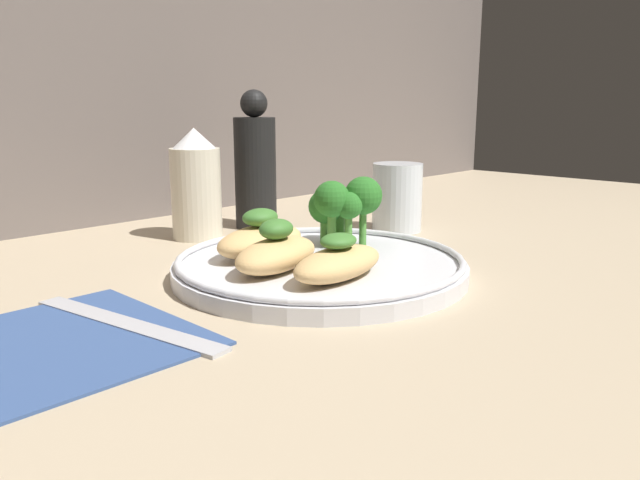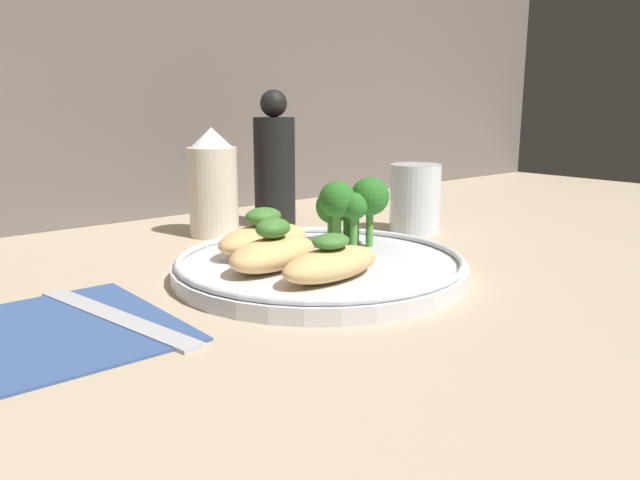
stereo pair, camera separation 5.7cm
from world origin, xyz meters
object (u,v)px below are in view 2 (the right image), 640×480
at_px(pepper_grinder, 275,166).
at_px(drinking_glass, 415,199).
at_px(plate, 320,266).
at_px(sauce_bottle, 213,185).
at_px(broccoli_bunch, 349,203).

bearing_deg(pepper_grinder, drinking_glass, -52.90).
bearing_deg(pepper_grinder, plate, -116.53).
xyz_separation_m(plate, sauce_bottle, (0.02, 0.22, 0.05)).
relative_size(plate, drinking_glass, 3.23).
bearing_deg(plate, broccoli_bunch, 24.53).
height_order(sauce_bottle, pepper_grinder, pepper_grinder).
distance_m(sauce_bottle, drinking_glass, 0.24).
bearing_deg(plate, drinking_glass, 19.24).
distance_m(plate, drinking_glass, 0.23).
relative_size(sauce_bottle, drinking_glass, 1.54).
bearing_deg(broccoli_bunch, drinking_glass, 16.95).
xyz_separation_m(broccoli_bunch, sauce_bottle, (-0.04, 0.19, 0.00)).
relative_size(broccoli_bunch, drinking_glass, 0.84).
xyz_separation_m(sauce_bottle, pepper_grinder, (0.09, 0.00, 0.02)).
distance_m(sauce_bottle, pepper_grinder, 0.09).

